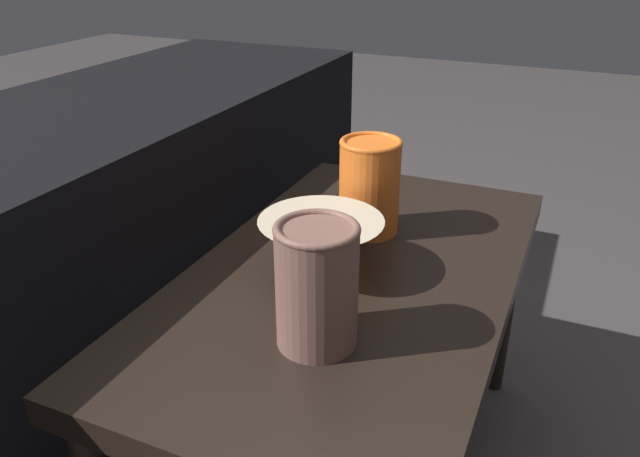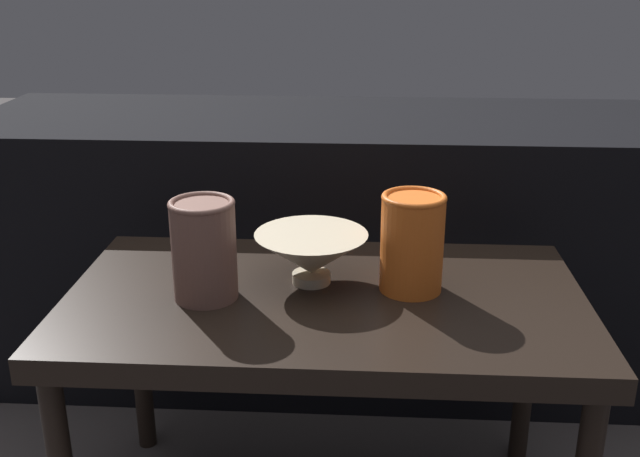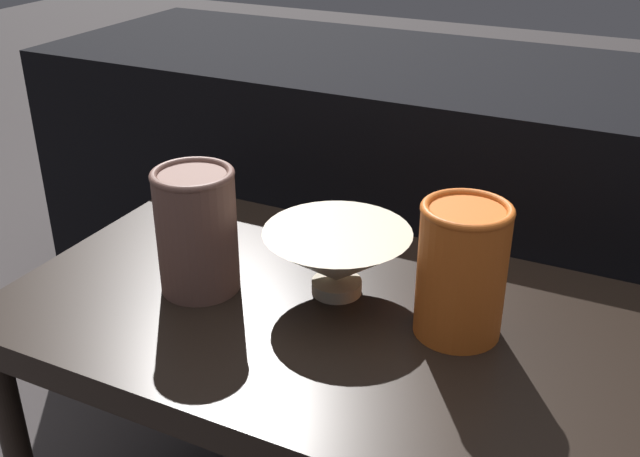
# 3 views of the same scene
# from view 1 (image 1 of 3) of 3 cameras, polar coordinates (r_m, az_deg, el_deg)

# --- Properties ---
(table) EXTENTS (0.83, 0.47, 0.45)m
(table) POSITION_cam_1_polar(r_m,az_deg,el_deg) (0.97, 3.01, -6.15)
(table) COLOR black
(table) RESTS_ON ground_plane
(couch_backdrop) EXTENTS (1.65, 0.50, 0.62)m
(couch_backdrop) POSITION_cam_1_polar(r_m,az_deg,el_deg) (1.31, -21.27, -3.84)
(couch_backdrop) COLOR black
(couch_backdrop) RESTS_ON ground_plane
(bowl) EXTENTS (0.19, 0.19, 0.09)m
(bowl) POSITION_cam_1_polar(r_m,az_deg,el_deg) (0.92, 0.09, -1.23)
(bowl) COLOR #C1B293
(bowl) RESTS_ON table
(vase_textured_left) EXTENTS (0.10, 0.10, 0.16)m
(vase_textured_left) POSITION_cam_1_polar(r_m,az_deg,el_deg) (0.75, -0.30, -5.09)
(vase_textured_left) COLOR brown
(vase_textured_left) RESTS_ON table
(vase_colorful_right) EXTENTS (0.10, 0.10, 0.16)m
(vase_colorful_right) POSITION_cam_1_polar(r_m,az_deg,el_deg) (1.04, 4.55, 3.98)
(vase_colorful_right) COLOR orange
(vase_colorful_right) RESTS_ON table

